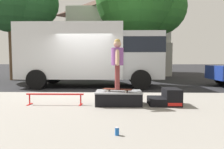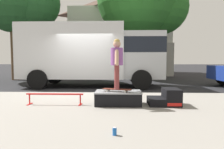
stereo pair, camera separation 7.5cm
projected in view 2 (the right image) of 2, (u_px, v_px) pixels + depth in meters
The scene contains 11 objects.
ground_plane at pixel (81, 93), 7.93m from camera, with size 140.00×140.00×0.00m, color black.
sidewalk_slab at pixel (57, 110), 4.94m from camera, with size 50.00×5.00×0.12m, color gray.
skate_box at pixel (118, 97), 5.32m from camera, with size 1.22×0.71×0.36m.
kicker_ramp at pixel (167, 98), 5.28m from camera, with size 0.81×0.65×0.44m.
grind_rail at pixel (55, 96), 5.32m from camera, with size 1.54×0.28×0.30m.
skateboard at pixel (117, 89), 5.26m from camera, with size 0.80×0.41×0.07m.
skater_kid at pixel (117, 60), 5.21m from camera, with size 0.32×0.68×1.32m.
soda_can at pixel (115, 131), 3.13m from camera, with size 0.07×0.07×0.13m.
box_truck at pixel (93, 53), 10.00m from camera, with size 6.91×2.63×3.05m.
street_tree_main at pixel (143, 0), 14.28m from camera, with size 6.57×5.97×8.87m.
house_behind at pixel (120, 32), 20.54m from camera, with size 9.54×8.23×8.40m.
Camera 2 is at (1.55, -7.81, 1.29)m, focal length 31.84 mm.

